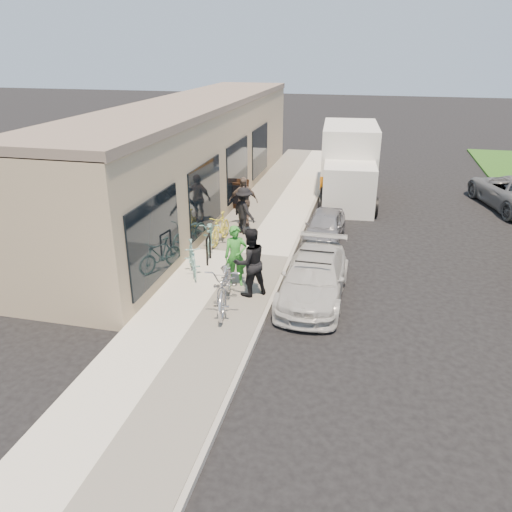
{
  "coord_description": "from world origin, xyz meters",
  "views": [
    {
      "loc": [
        1.82,
        -11.04,
        6.2
      ],
      "look_at": [
        -0.99,
        0.76,
        1.05
      ],
      "focal_mm": 35.0,
      "sensor_mm": 36.0,
      "label": 1
    }
  ],
  "objects_px": {
    "sandwich_board": "(238,195)",
    "cruiser_bike_a": "(192,258)",
    "woman_rider": "(236,256)",
    "cruiser_bike_b": "(210,234)",
    "bystander_a": "(244,211)",
    "sedan_white": "(314,277)",
    "bike_rack": "(208,246)",
    "man_standing": "(250,262)",
    "moving_truck": "(349,166)",
    "cruiser_bike_c": "(220,228)",
    "bystander_b": "(243,201)",
    "sedan_silver": "(325,226)",
    "tandem_bike": "(225,284)"
  },
  "relations": [
    {
      "from": "moving_truck",
      "to": "cruiser_bike_c",
      "type": "height_order",
      "value": "moving_truck"
    },
    {
      "from": "woman_rider",
      "to": "cruiser_bike_b",
      "type": "xyz_separation_m",
      "value": [
        -1.53,
        2.45,
        -0.38
      ]
    },
    {
      "from": "tandem_bike",
      "to": "bystander_a",
      "type": "bearing_deg",
      "value": 88.93
    },
    {
      "from": "bike_rack",
      "to": "cruiser_bike_c",
      "type": "distance_m",
      "value": 1.65
    },
    {
      "from": "sedan_white",
      "to": "cruiser_bike_b",
      "type": "xyz_separation_m",
      "value": [
        -3.66,
        2.41,
        0.04
      ]
    },
    {
      "from": "sedan_white",
      "to": "cruiser_bike_a",
      "type": "relative_size",
      "value": 2.58
    },
    {
      "from": "cruiser_bike_b",
      "to": "sandwich_board",
      "type": "bearing_deg",
      "value": 77.17
    },
    {
      "from": "man_standing",
      "to": "sedan_silver",
      "type": "bearing_deg",
      "value": -145.53
    },
    {
      "from": "cruiser_bike_b",
      "to": "bystander_a",
      "type": "xyz_separation_m",
      "value": [
        0.73,
        1.51,
        0.35
      ]
    },
    {
      "from": "moving_truck",
      "to": "tandem_bike",
      "type": "relative_size",
      "value": 2.69
    },
    {
      "from": "moving_truck",
      "to": "woman_rider",
      "type": "bearing_deg",
      "value": -107.4
    },
    {
      "from": "cruiser_bike_a",
      "to": "bystander_a",
      "type": "relative_size",
      "value": 0.95
    },
    {
      "from": "sedan_silver",
      "to": "woman_rider",
      "type": "xyz_separation_m",
      "value": [
        -1.94,
        -4.3,
        0.47
      ]
    },
    {
      "from": "moving_truck",
      "to": "bystander_b",
      "type": "bearing_deg",
      "value": -126.8
    },
    {
      "from": "sandwich_board",
      "to": "man_standing",
      "type": "relative_size",
      "value": 0.61
    },
    {
      "from": "bystander_a",
      "to": "bystander_b",
      "type": "height_order",
      "value": "bystander_b"
    },
    {
      "from": "sedan_silver",
      "to": "cruiser_bike_c",
      "type": "bearing_deg",
      "value": -155.34
    },
    {
      "from": "moving_truck",
      "to": "woman_rider",
      "type": "xyz_separation_m",
      "value": [
        -2.31,
        -10.09,
        -0.35
      ]
    },
    {
      "from": "bike_rack",
      "to": "sedan_white",
      "type": "bearing_deg",
      "value": -20.73
    },
    {
      "from": "bike_rack",
      "to": "sandwich_board",
      "type": "distance_m",
      "value": 5.38
    },
    {
      "from": "cruiser_bike_c",
      "to": "cruiser_bike_a",
      "type": "bearing_deg",
      "value": -88.34
    },
    {
      "from": "woman_rider",
      "to": "bystander_b",
      "type": "bearing_deg",
      "value": 81.92
    },
    {
      "from": "man_standing",
      "to": "cruiser_bike_c",
      "type": "height_order",
      "value": "man_standing"
    },
    {
      "from": "woman_rider",
      "to": "cruiser_bike_a",
      "type": "xyz_separation_m",
      "value": [
        -1.4,
        0.43,
        -0.37
      ]
    },
    {
      "from": "cruiser_bike_c",
      "to": "bystander_b",
      "type": "distance_m",
      "value": 1.9
    },
    {
      "from": "sandwich_board",
      "to": "cruiser_bike_c",
      "type": "distance_m",
      "value": 3.72
    },
    {
      "from": "moving_truck",
      "to": "man_standing",
      "type": "bearing_deg",
      "value": -104.2
    },
    {
      "from": "cruiser_bike_b",
      "to": "cruiser_bike_c",
      "type": "bearing_deg",
      "value": 53.65
    },
    {
      "from": "man_standing",
      "to": "moving_truck",
      "type": "bearing_deg",
      "value": -138.49
    },
    {
      "from": "cruiser_bike_c",
      "to": "bystander_a",
      "type": "relative_size",
      "value": 1.01
    },
    {
      "from": "cruiser_bike_c",
      "to": "bystander_a",
      "type": "xyz_separation_m",
      "value": [
        0.54,
        1.02,
        0.32
      ]
    },
    {
      "from": "bystander_a",
      "to": "bike_rack",
      "type": "bearing_deg",
      "value": 121.65
    },
    {
      "from": "sedan_white",
      "to": "woman_rider",
      "type": "distance_m",
      "value": 2.16
    },
    {
      "from": "bike_rack",
      "to": "bystander_b",
      "type": "xyz_separation_m",
      "value": [
        0.16,
        3.48,
        0.38
      ]
    },
    {
      "from": "bike_rack",
      "to": "man_standing",
      "type": "xyz_separation_m",
      "value": [
        1.72,
        -1.76,
        0.41
      ]
    },
    {
      "from": "bystander_a",
      "to": "woman_rider",
      "type": "bearing_deg",
      "value": 141.81
    },
    {
      "from": "bystander_b",
      "to": "cruiser_bike_b",
      "type": "bearing_deg",
      "value": -117.6
    },
    {
      "from": "cruiser_bike_c",
      "to": "man_standing",
      "type": "bearing_deg",
      "value": -58.5
    },
    {
      "from": "sandwich_board",
      "to": "cruiser_bike_a",
      "type": "height_order",
      "value": "sandwich_board"
    },
    {
      "from": "sandwich_board",
      "to": "woman_rider",
      "type": "bearing_deg",
      "value": -69.94
    },
    {
      "from": "cruiser_bike_a",
      "to": "bystander_a",
      "type": "height_order",
      "value": "bystander_a"
    },
    {
      "from": "man_standing",
      "to": "cruiser_bike_b",
      "type": "height_order",
      "value": "man_standing"
    },
    {
      "from": "man_standing",
      "to": "bystander_b",
      "type": "distance_m",
      "value": 5.47
    },
    {
      "from": "tandem_bike",
      "to": "sedan_white",
      "type": "bearing_deg",
      "value": 20.92
    },
    {
      "from": "bystander_b",
      "to": "man_standing",
      "type": "bearing_deg",
      "value": -89.28
    },
    {
      "from": "moving_truck",
      "to": "cruiser_bike_a",
      "type": "bearing_deg",
      "value": -115.54
    },
    {
      "from": "sedan_silver",
      "to": "woman_rider",
      "type": "relative_size",
      "value": 1.81
    },
    {
      "from": "cruiser_bike_a",
      "to": "cruiser_bike_c",
      "type": "xyz_separation_m",
      "value": [
        0.06,
        2.52,
        0.02
      ]
    },
    {
      "from": "moving_truck",
      "to": "man_standing",
      "type": "distance_m",
      "value": 10.71
    },
    {
      "from": "moving_truck",
      "to": "cruiser_bike_b",
      "type": "height_order",
      "value": "moving_truck"
    }
  ]
}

